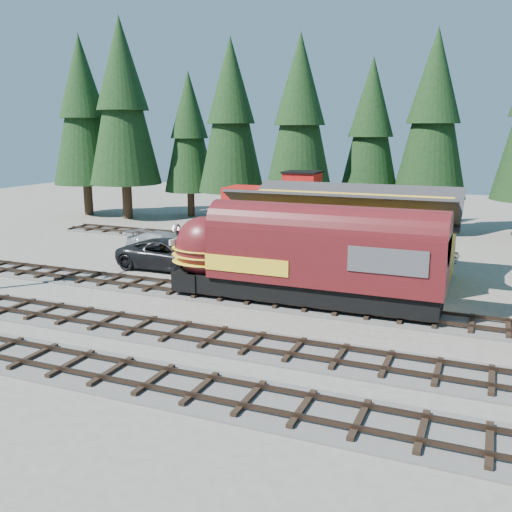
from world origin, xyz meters
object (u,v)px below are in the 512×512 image
at_px(pickup_truck_a, 171,255).
at_px(pickup_truck_b, 165,245).
at_px(locomotive, 295,260).
at_px(depot, 345,227).
at_px(caboose, 290,212).

relative_size(pickup_truck_a, pickup_truck_b, 1.16).
xyz_separation_m(locomotive, pickup_truck_b, (-11.80, 6.94, -1.44)).
distance_m(locomotive, pickup_truck_a, 10.48).
bearing_deg(pickup_truck_b, depot, -83.87).
bearing_deg(pickup_truck_a, pickup_truck_b, 37.53).
height_order(depot, locomotive, depot).
relative_size(locomotive, caboose, 1.42).
height_order(depot, caboose, caboose).
height_order(depot, pickup_truck_a, depot).
relative_size(depot, pickup_truck_b, 2.18).
distance_m(depot, locomotive, 6.59).
bearing_deg(pickup_truck_a, locomotive, -113.30).
xyz_separation_m(pickup_truck_a, pickup_truck_b, (-2.24, 2.88, -0.09)).
bearing_deg(locomotive, caboose, 110.34).
xyz_separation_m(depot, pickup_truck_b, (-12.69, 0.44, -2.11)).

